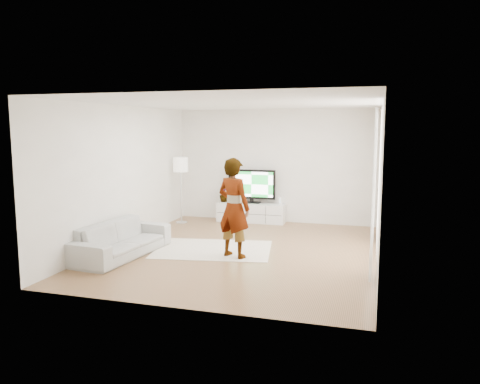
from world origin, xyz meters
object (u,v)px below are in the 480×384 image
(sofa, at_px, (122,239))
(floor_lamp, at_px, (181,168))
(rug, at_px, (213,249))
(player, at_px, (234,208))
(television, at_px, (252,185))
(media_console, at_px, (251,212))

(sofa, bearing_deg, floor_lamp, 8.22)
(rug, relative_size, player, 1.22)
(player, xyz_separation_m, floor_lamp, (-2.18, 2.62, 0.46))
(television, xyz_separation_m, sofa, (-1.48, -3.74, -0.62))
(sofa, bearing_deg, media_console, -16.52)
(rug, height_order, floor_lamp, floor_lamp)
(media_console, bearing_deg, player, -80.56)
(media_console, height_order, player, player)
(television, bearing_deg, media_console, -90.00)
(media_console, relative_size, player, 0.94)
(media_console, xyz_separation_m, floor_lamp, (-1.64, -0.60, 1.14))
(media_console, bearing_deg, television, 90.00)
(player, bearing_deg, sofa, 34.08)
(sofa, relative_size, floor_lamp, 1.32)
(player, bearing_deg, television, -60.31)
(media_console, bearing_deg, rug, -90.14)
(media_console, relative_size, rug, 0.77)
(player, height_order, sofa, player)
(television, distance_m, sofa, 4.07)
(media_console, height_order, rug, media_console)
(rug, bearing_deg, television, 89.86)
(television, distance_m, player, 3.29)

